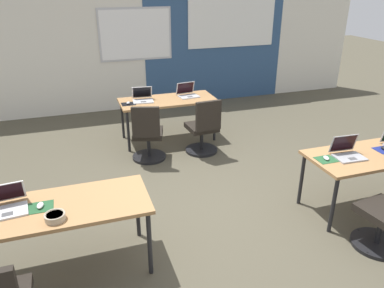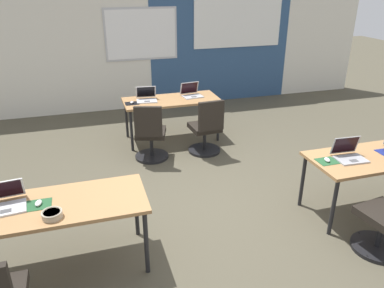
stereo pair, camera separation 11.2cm
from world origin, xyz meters
name	(u,v)px [view 2 (the right image)]	position (x,y,z in m)	size (l,w,h in m)	color
ground_plane	(215,205)	(0.00, 0.00, 0.00)	(24.00, 24.00, 0.00)	#4C4738
back_wall_assembly	(150,40)	(0.05, 4.20, 1.41)	(10.00, 0.27, 2.80)	silver
desk_near_left	(58,209)	(-1.75, -0.60, 0.66)	(1.60, 0.70, 0.72)	#A37547
desk_near_right	(376,160)	(1.75, -0.60, 0.66)	(1.60, 0.70, 0.72)	#A37547
desk_far_center	(171,103)	(0.00, 2.20, 0.66)	(1.60, 0.70, 0.72)	#A37547
laptop_near_right_inner	(349,154)	(1.38, -0.57, 0.77)	(0.35, 0.30, 0.23)	#9E9EA3
mousepad_near_right_inner	(327,161)	(1.10, -0.56, 0.72)	(0.22, 0.19, 0.00)	#23512D
mouse_near_right_inner	(327,160)	(1.10, -0.56, 0.74)	(0.08, 0.11, 0.03)	silver
laptop_far_right	(191,93)	(0.38, 2.27, 0.77)	(0.37, 0.33, 0.23)	#B7B7BC
chair_far_right	(206,131)	(0.38, 1.47, 0.38)	(0.52, 0.55, 0.92)	black
laptop_near_left_end	(6,202)	(-2.18, -0.52, 0.77)	(0.36, 0.35, 0.22)	silver
mousepad_near_left_end	(39,205)	(-1.91, -0.57, 0.72)	(0.22, 0.19, 0.00)	#23512D
mouse_near_left_end	(38,203)	(-1.91, -0.57, 0.74)	(0.07, 0.11, 0.03)	silver
laptop_far_left	(147,98)	(-0.41, 2.25, 0.77)	(0.36, 0.35, 0.22)	silver
mousepad_far_left	(132,103)	(-0.67, 2.16, 0.72)	(0.22, 0.19, 0.00)	black
mouse_far_left	(132,102)	(-0.67, 2.16, 0.74)	(0.08, 0.11, 0.03)	#B2B2B7
chair_far_left	(150,137)	(-0.51, 1.49, 0.38)	(0.55, 0.60, 0.92)	black
snack_bowl	(52,214)	(-1.78, -0.81, 0.76)	(0.18, 0.18, 0.06)	tan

